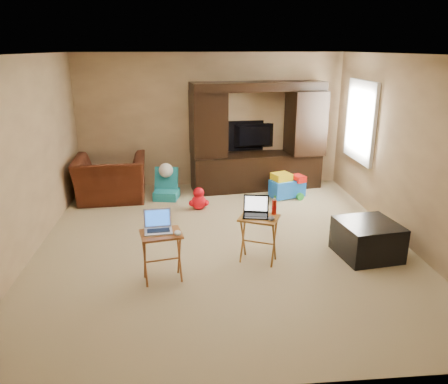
{
  "coord_description": "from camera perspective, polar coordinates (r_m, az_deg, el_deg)",
  "views": [
    {
      "loc": [
        -0.48,
        -5.53,
        2.58
      ],
      "look_at": [
        0.0,
        -0.2,
        0.8
      ],
      "focal_mm": 35.0,
      "sensor_mm": 36.0,
      "label": 1
    }
  ],
  "objects": [
    {
      "name": "entertainment_center",
      "position": [
        8.21,
        4.33,
        7.22
      ],
      "size": [
        2.5,
        0.93,
        1.99
      ],
      "primitive_type": "cube",
      "rotation": [
        0.0,
        0.0,
        0.14
      ],
      "color": "black",
      "rests_on": "floor"
    },
    {
      "name": "laptop_right",
      "position": [
        5.35,
        4.18,
        -2.01
      ],
      "size": [
        0.36,
        0.31,
        0.24
      ],
      "primitive_type": "cube",
      "rotation": [
        0.0,
        0.0,
        -0.18
      ],
      "color": "black",
      "rests_on": "tray_table_right"
    },
    {
      "name": "recliner",
      "position": [
        7.9,
        -14.54,
        1.68
      ],
      "size": [
        1.26,
        1.12,
        0.78
      ],
      "primitive_type": "imported",
      "rotation": [
        0.0,
        0.0,
        3.2
      ],
      "color": "#451A0E",
      "rests_on": "floor"
    },
    {
      "name": "floor",
      "position": [
        6.12,
        -0.17,
        -6.53
      ],
      "size": [
        5.5,
        5.5,
        0.0
      ],
      "primitive_type": "plane",
      "color": "beige",
      "rests_on": "ground"
    },
    {
      "name": "wall_left",
      "position": [
        6.04,
        -24.62,
        3.98
      ],
      "size": [
        0.0,
        5.5,
        5.5
      ],
      "primitive_type": "plane",
      "rotation": [
        1.57,
        0.0,
        1.57
      ],
      "color": "tan",
      "rests_on": "ground"
    },
    {
      "name": "tray_table_right",
      "position": [
        5.5,
        4.53,
        -6.17
      ],
      "size": [
        0.57,
        0.53,
        0.6
      ],
      "primitive_type": "cube",
      "rotation": [
        0.0,
        0.0,
        -0.42
      ],
      "color": "#9D6526",
      "rests_on": "floor"
    },
    {
      "name": "television",
      "position": [
        8.45,
        4.06,
        7.27
      ],
      "size": [
        1.02,
        0.23,
        0.58
      ],
      "primitive_type": "imported",
      "rotation": [
        0.0,
        0.0,
        3.24
      ],
      "color": "black",
      "rests_on": "entertainment_center"
    },
    {
      "name": "push_toy",
      "position": [
        7.9,
        8.27,
        0.9
      ],
      "size": [
        0.73,
        0.63,
        0.46
      ],
      "primitive_type": null,
      "rotation": [
        0.0,
        0.0,
        0.35
      ],
      "color": "blue",
      "rests_on": "floor"
    },
    {
      "name": "mouse_left",
      "position": [
        4.9,
        -6.05,
        -5.34
      ],
      "size": [
        0.09,
        0.13,
        0.05
      ],
      "primitive_type": "ellipsoid",
      "rotation": [
        0.0,
        0.0,
        0.12
      ],
      "color": "white",
      "rests_on": "tray_table_left"
    },
    {
      "name": "tray_table_left",
      "position": [
        5.1,
        -8.08,
        -8.38
      ],
      "size": [
        0.52,
        0.45,
        0.59
      ],
      "primitive_type": "cube",
      "rotation": [
        0.0,
        0.0,
        0.2
      ],
      "color": "#9D5F26",
      "rests_on": "floor"
    },
    {
      "name": "ceiling",
      "position": [
        5.55,
        -0.19,
        17.57
      ],
      "size": [
        5.5,
        5.5,
        0.0
      ],
      "primitive_type": "plane",
      "rotation": [
        3.14,
        0.0,
        0.0
      ],
      "color": "silver",
      "rests_on": "ground"
    },
    {
      "name": "window_pane",
      "position": [
        7.76,
        17.54,
        8.81
      ],
      "size": [
        0.0,
        1.2,
        1.2
      ],
      "primitive_type": "plane",
      "rotation": [
        1.57,
        0.0,
        -1.57
      ],
      "color": "white",
      "rests_on": "ground"
    },
    {
      "name": "mouse_right",
      "position": [
        5.28,
        6.22,
        -3.44
      ],
      "size": [
        0.11,
        0.14,
        0.05
      ],
      "primitive_type": "ellipsoid",
      "rotation": [
        0.0,
        0.0,
        -0.32
      ],
      "color": "#424147",
      "rests_on": "tray_table_right"
    },
    {
      "name": "child_rocker",
      "position": [
        7.8,
        -7.57,
        1.05
      ],
      "size": [
        0.5,
        0.54,
        0.55
      ],
      "primitive_type": null,
      "rotation": [
        0.0,
        0.0,
        -0.2
      ],
      "color": "teal",
      "rests_on": "floor"
    },
    {
      "name": "plush_toy",
      "position": [
        7.27,
        -3.31,
        -0.82
      ],
      "size": [
        0.35,
        0.29,
        0.38
      ],
      "primitive_type": null,
      "color": "red",
      "rests_on": "floor"
    },
    {
      "name": "wall_back",
      "position": [
        8.4,
        -1.83,
        9.27
      ],
      "size": [
        5.0,
        0.0,
        5.0
      ],
      "primitive_type": "plane",
      "rotation": [
        1.57,
        0.0,
        0.0
      ],
      "color": "tan",
      "rests_on": "ground"
    },
    {
      "name": "wall_right",
      "position": [
        6.42,
        22.73,
        5.01
      ],
      "size": [
        0.0,
        5.5,
        5.5
      ],
      "primitive_type": "plane",
      "rotation": [
        1.57,
        0.0,
        -1.57
      ],
      "color": "tan",
      "rests_on": "ground"
    },
    {
      "name": "window_frame",
      "position": [
        7.76,
        17.4,
        8.82
      ],
      "size": [
        0.06,
        1.14,
        1.34
      ],
      "primitive_type": "cube",
      "color": "white",
      "rests_on": "ground"
    },
    {
      "name": "wall_front",
      "position": [
        3.12,
        4.25,
        -6.88
      ],
      "size": [
        5.0,
        0.0,
        5.0
      ],
      "primitive_type": "plane",
      "rotation": [
        -1.57,
        0.0,
        0.0
      ],
      "color": "tan",
      "rests_on": "ground"
    },
    {
      "name": "ottoman",
      "position": [
        5.95,
        18.2,
        -5.88
      ],
      "size": [
        0.8,
        0.8,
        0.46
      ],
      "primitive_type": "cube",
      "rotation": [
        0.0,
        0.0,
        0.14
      ],
      "color": "black",
      "rests_on": "floor"
    },
    {
      "name": "laptop_left",
      "position": [
        4.96,
        -8.62,
        -3.93
      ],
      "size": [
        0.33,
        0.29,
        0.24
      ],
      "primitive_type": "cube",
      "rotation": [
        0.0,
        0.0,
        0.1
      ],
      "color": "silver",
      "rests_on": "tray_table_left"
    },
    {
      "name": "water_bottle",
      "position": [
        5.46,
        6.57,
        -1.98
      ],
      "size": [
        0.06,
        0.06,
        0.18
      ],
      "primitive_type": "cylinder",
      "color": "red",
      "rests_on": "tray_table_right"
    }
  ]
}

